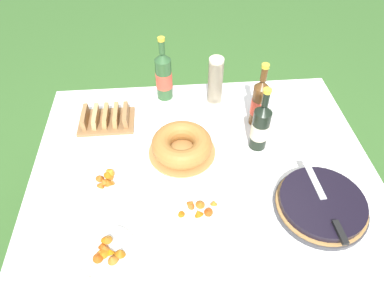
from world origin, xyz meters
TOP-DOWN VIEW (x-y plane):
  - ground_plane at (0.00, 0.00)m, footprint 16.00×16.00m
  - garden_table at (0.00, 0.00)m, footprint 1.44×1.16m
  - tablecloth at (0.00, 0.00)m, footprint 1.45×1.17m
  - berry_tart at (0.42, -0.24)m, footprint 0.35×0.35m
  - serving_knife at (0.42, -0.27)m, footprint 0.04×0.38m
  - bundt_cake at (-0.09, 0.09)m, footprint 0.30×0.30m
  - cup_stack at (0.10, 0.43)m, footprint 0.07×0.07m
  - cider_bottle_green at (-0.15, 0.49)m, footprint 0.08×0.08m
  - cider_bottle_amber at (0.28, 0.26)m, footprint 0.07×0.07m
  - juice_bottle_red at (0.25, 0.11)m, footprint 0.08×0.08m
  - snack_plate_near at (-0.37, -0.36)m, footprint 0.21×0.21m
  - snack_plate_left at (-0.04, -0.22)m, footprint 0.24×0.24m
  - snack_plate_right at (-0.40, -0.06)m, footprint 0.20×0.20m
  - bread_board at (-0.43, 0.31)m, footprint 0.26×0.18m

SIDE VIEW (x-z plane):
  - ground_plane at x=0.00m, z-range 0.00..0.00m
  - garden_table at x=0.00m, z-range 0.28..0.96m
  - tablecloth at x=0.00m, z-range 0.62..0.72m
  - snack_plate_left at x=-0.04m, z-range 0.67..0.72m
  - snack_plate_right at x=-0.40m, z-range 0.67..0.73m
  - snack_plate_near at x=-0.37m, z-range 0.67..0.73m
  - bread_board at x=-0.43m, z-range 0.68..0.75m
  - berry_tart at x=0.42m, z-range 0.69..0.74m
  - bundt_cake at x=-0.09m, z-range 0.69..0.78m
  - serving_knife at x=0.42m, z-range 0.74..0.76m
  - juice_bottle_red at x=0.25m, z-range 0.65..0.96m
  - cider_bottle_amber at x=0.28m, z-range 0.65..0.97m
  - cup_stack at x=0.10m, z-range 0.69..0.94m
  - cider_bottle_green at x=-0.15m, z-range 0.65..0.98m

